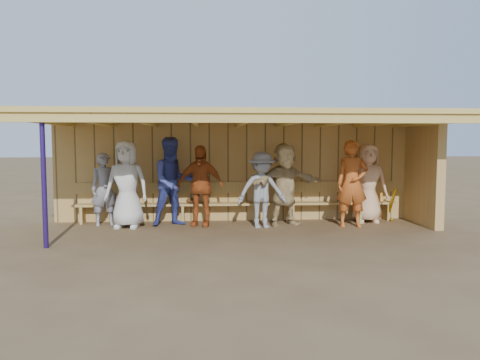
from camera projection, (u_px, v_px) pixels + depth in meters
name	position (u px, v px, depth m)	size (l,w,h in m)	color
ground	(241.00, 230.00, 10.00)	(90.00, 90.00, 0.00)	brown
player_a	(105.00, 189.00, 10.52)	(0.60, 0.39, 1.64)	gray
player_b	(127.00, 184.00, 10.22)	(0.94, 0.61, 1.92)	silver
player_c	(173.00, 182.00, 10.50)	(0.97, 0.75, 1.99)	#353F92
player_d	(200.00, 186.00, 10.46)	(1.06, 0.44, 1.81)	#A8491B
player_e	(262.00, 190.00, 10.23)	(1.08, 0.62, 1.67)	gray
player_f	(285.00, 184.00, 10.51)	(1.73, 0.55, 1.87)	tan
player_g	(352.00, 184.00, 10.33)	(0.70, 0.46, 1.93)	#B4521C
player_h	(368.00, 183.00, 10.90)	(0.90, 0.59, 1.84)	#E3AE7F
dugout_structure	(256.00, 150.00, 10.57)	(8.80, 3.20, 2.50)	tan
bench	(238.00, 199.00, 11.06)	(7.60, 0.34, 0.93)	tan
dugout_equipment	(192.00, 202.00, 10.86)	(6.53, 0.62, 0.80)	gold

